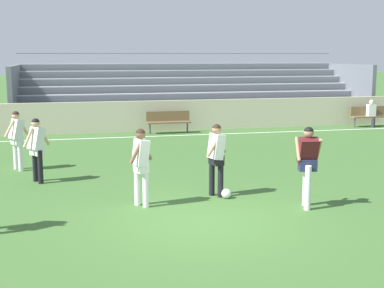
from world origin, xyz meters
TOP-DOWN VIEW (x-y plane):
  - ground_plane at (0.00, 0.00)m, footprint 160.00×160.00m
  - field_line_sideline at (0.00, 10.99)m, footprint 44.00×0.12m
  - sideline_wall at (0.00, 12.41)m, footprint 48.00×0.16m
  - bleacher_stand at (3.42, 15.59)m, footprint 16.69×5.01m
  - bench_near_wall_gap at (10.64, 11.72)m, footprint 1.80×0.40m
  - bench_far_right at (1.46, 11.72)m, footprint 1.80×0.40m
  - spectator_seated at (10.64, 11.60)m, footprint 0.36×0.42m
  - player_white_on_ball at (0.74, 1.77)m, footprint 0.58×0.48m
  - player_dark_wide_right at (2.35, 0.46)m, footprint 0.52×0.48m
  - player_white_pressing_high at (-3.90, 5.68)m, footprint 0.67×0.50m
  - player_white_overlapping at (-1.02, 1.34)m, footprint 0.56×0.47m
  - player_white_deep_cover at (-3.29, 4.06)m, footprint 0.67×0.51m
  - soccer_ball at (0.91, 1.53)m, footprint 0.22×0.22m

SIDE VIEW (x-z plane):
  - ground_plane at x=0.00m, z-range 0.00..0.00m
  - field_line_sideline at x=0.00m, z-range 0.00..0.01m
  - soccer_ball at x=0.91m, z-range 0.00..0.22m
  - bench_near_wall_gap at x=10.64m, z-range 0.10..1.00m
  - bench_far_right at x=1.46m, z-range 0.10..1.00m
  - sideline_wall at x=0.00m, z-range 0.00..1.29m
  - spectator_seated at x=10.64m, z-range 0.10..1.31m
  - player_white_deep_cover at x=-3.29m, z-range 0.15..1.78m
  - player_white_pressing_high at x=-3.90m, z-range 0.16..1.81m
  - player_white_on_ball at x=0.74m, z-range 0.16..1.82m
  - player_white_overlapping at x=-1.02m, z-range 0.16..1.83m
  - player_dark_wide_right at x=2.35m, z-range 0.17..1.89m
  - bleacher_stand at x=3.42m, z-range -0.22..3.07m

